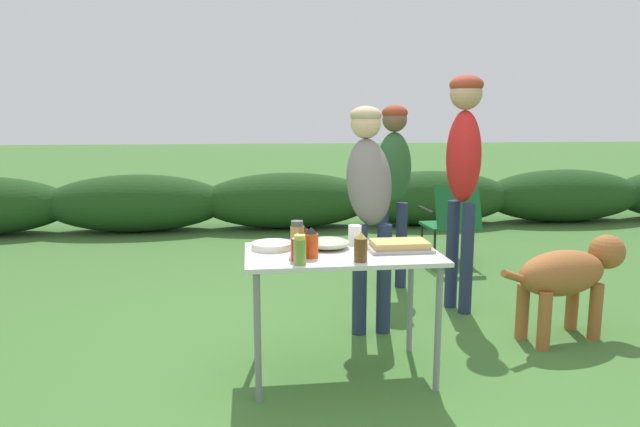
% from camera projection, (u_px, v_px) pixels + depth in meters
% --- Properties ---
extents(ground_plane, '(60.00, 60.00, 0.00)m').
position_uv_depth(ground_plane, '(341.00, 374.00, 3.37)').
color(ground_plane, '#3D6B2D').
extents(shrub_hedge, '(14.40, 0.90, 0.76)m').
position_uv_depth(shrub_hedge, '(288.00, 200.00, 7.77)').
color(shrub_hedge, '#1E4219').
rests_on(shrub_hedge, ground).
extents(folding_table, '(1.10, 0.64, 0.74)m').
position_uv_depth(folding_table, '(342.00, 265.00, 3.26)').
color(folding_table, silver).
rests_on(folding_table, ground).
extents(food_tray, '(0.36, 0.23, 0.06)m').
position_uv_depth(food_tray, '(399.00, 246.00, 3.29)').
color(food_tray, '#9E9EA3').
rests_on(food_tray, folding_table).
extents(plate_stack, '(0.24, 0.24, 0.04)m').
position_uv_depth(plate_stack, '(272.00, 246.00, 3.32)').
color(plate_stack, white).
rests_on(plate_stack, folding_table).
extents(mixing_bowl, '(0.26, 0.26, 0.06)m').
position_uv_depth(mixing_bowl, '(328.00, 243.00, 3.34)').
color(mixing_bowl, '#ADBC99').
rests_on(mixing_bowl, folding_table).
extents(paper_cup_stack, '(0.08, 0.08, 0.11)m').
position_uv_depth(paper_cup_stack, '(355.00, 234.00, 3.46)').
color(paper_cup_stack, white).
rests_on(paper_cup_stack, folding_table).
extents(hot_sauce_bottle, '(0.08, 0.08, 0.17)m').
position_uv_depth(hot_sauce_bottle, '(311.00, 243.00, 3.11)').
color(hot_sauce_bottle, '#CC4214').
rests_on(hot_sauce_bottle, folding_table).
extents(beer_bottle, '(0.07, 0.07, 0.16)m').
position_uv_depth(beer_bottle, '(361.00, 247.00, 3.02)').
color(beer_bottle, brown).
rests_on(beer_bottle, folding_table).
extents(spice_jar, '(0.08, 0.08, 0.19)m').
position_uv_depth(spice_jar, '(297.00, 239.00, 3.16)').
color(spice_jar, '#B2893D').
rests_on(spice_jar, folding_table).
extents(relish_jar, '(0.07, 0.07, 0.16)m').
position_uv_depth(relish_jar, '(300.00, 250.00, 2.96)').
color(relish_jar, olive).
rests_on(relish_jar, folding_table).
extents(bbq_sauce_bottle, '(0.07, 0.07, 0.17)m').
position_uv_depth(bbq_sauce_bottle, '(302.00, 238.00, 3.24)').
color(bbq_sauce_bottle, '#562314').
rests_on(bbq_sauce_bottle, folding_table).
extents(ketchup_bottle, '(0.07, 0.07, 0.15)m').
position_uv_depth(ketchup_bottle, '(297.00, 247.00, 3.04)').
color(ketchup_bottle, red).
rests_on(ketchup_bottle, folding_table).
extents(standing_person_in_gray_fleece, '(0.33, 0.46, 1.58)m').
position_uv_depth(standing_person_in_gray_fleece, '(369.00, 189.00, 3.96)').
color(standing_person_in_gray_fleece, '#232D4C').
rests_on(standing_person_in_gray_fleece, ground).
extents(standing_person_in_dark_puffer, '(0.31, 0.22, 1.60)m').
position_uv_depth(standing_person_in_dark_puffer, '(394.00, 173.00, 4.93)').
color(standing_person_in_dark_puffer, '#232D4C').
rests_on(standing_person_in_dark_puffer, ground).
extents(standing_person_in_olive_jacket, '(0.31, 0.36, 1.81)m').
position_uv_depth(standing_person_in_olive_jacket, '(463.00, 159.00, 4.30)').
color(standing_person_in_olive_jacket, '#232D4C').
rests_on(standing_person_in_olive_jacket, ground).
extents(dog, '(1.08, 0.49, 0.69)m').
position_uv_depth(dog, '(569.00, 274.00, 3.86)').
color(dog, '#9E5B2D').
rests_on(dog, ground).
extents(camp_chair_green_behind_table, '(0.50, 0.60, 0.83)m').
position_uv_depth(camp_chair_green_behind_table, '(451.00, 220.00, 5.81)').
color(camp_chair_green_behind_table, '#19602D').
rests_on(camp_chair_green_behind_table, ground).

